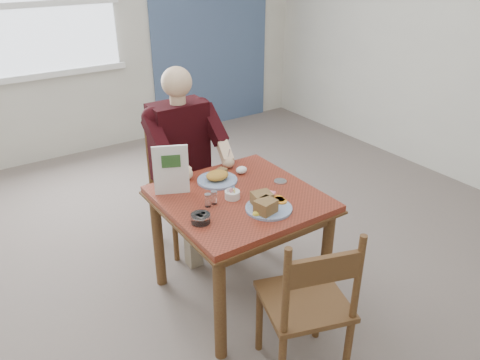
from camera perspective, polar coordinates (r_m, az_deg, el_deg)
floor at (r=3.26m, az=-0.07°, el=-13.53°), size 6.00×6.00×0.00m
wall_back at (r=5.30m, az=-19.46°, el=17.67°), size 5.50×0.00×5.50m
accent_panel at (r=5.91m, az=-3.55°, el=19.84°), size 1.60×0.02×2.80m
lemon_wedge at (r=2.62m, az=2.14°, el=-4.11°), size 0.07×0.05×0.03m
napkin at (r=3.10m, az=0.18°, el=1.23°), size 0.08×0.07×0.05m
metal_dish at (r=3.00m, az=4.93°, el=-0.17°), size 0.10×0.10×0.01m
window at (r=5.15m, az=-24.17°, el=18.95°), size 1.72×0.04×1.42m
table at (r=2.89m, az=-0.07°, el=-3.84°), size 0.92×0.92×0.75m
chair_far at (r=3.57m, az=-7.22°, el=-0.62°), size 0.42×0.42×0.95m
chair_near at (r=2.48m, az=8.27°, el=-14.83°), size 0.53×0.53×0.95m
diner at (r=3.36m, az=-6.84°, el=3.83°), size 0.53×0.56×1.39m
near_plate at (r=2.68m, az=3.24°, el=-2.99°), size 0.29×0.29×0.09m
far_plate at (r=3.00m, az=-2.76°, el=0.34°), size 0.34×0.34×0.07m
caddy at (r=2.79m, az=-0.94°, el=-1.79°), size 0.12×0.12×0.07m
shakers at (r=2.72m, az=-3.56°, el=-2.29°), size 0.09×0.05×0.08m
creamer at (r=2.57m, az=-4.82°, el=-4.67°), size 0.13×0.13×0.05m
menu at (r=2.82m, az=-8.41°, el=1.24°), size 0.20×0.10×0.31m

